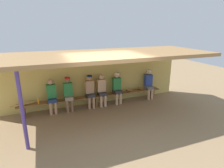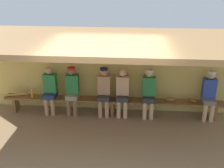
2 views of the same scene
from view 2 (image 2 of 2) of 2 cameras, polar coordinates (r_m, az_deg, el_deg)
ground_plane at (r=6.45m, az=-1.05°, el=-12.77°), size 24.00×24.00×0.00m
back_wall at (r=7.73m, az=0.38°, el=2.54°), size 8.00×0.20×2.20m
dugout_roof at (r=6.16m, az=-0.54°, el=8.69°), size 8.00×2.80×0.12m
bench at (r=7.59m, az=0.10°, el=-3.68°), size 6.00×0.36×0.46m
player_with_sunglasses at (r=7.77m, az=-12.66°, el=-0.85°), size 0.34×0.42×1.34m
player_in_red at (r=7.47m, az=-1.66°, el=-1.12°), size 0.34×0.42×1.34m
player_in_white at (r=7.61m, az=-8.19°, el=-0.89°), size 0.34×0.42×1.34m
player_shirtless_tan at (r=7.44m, az=7.57°, el=-1.41°), size 0.34×0.42×1.34m
player_in_blue at (r=7.69m, az=19.37°, el=-1.73°), size 0.34×0.42×1.34m
player_leftmost at (r=7.44m, az=2.19°, el=-1.37°), size 0.34×0.42×1.34m
water_bottle_blue at (r=7.95m, az=-16.08°, el=-1.90°), size 0.06×0.06×0.24m
baseball_glove_dark_brown at (r=7.71m, az=16.20°, el=-3.23°), size 0.29×0.29×0.09m
baseball_glove_tan at (r=7.62m, az=11.84°, el=-3.09°), size 0.25×0.19×0.09m
baseball_bat at (r=8.23m, az=-19.60°, el=-2.10°), size 0.79×0.28×0.07m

